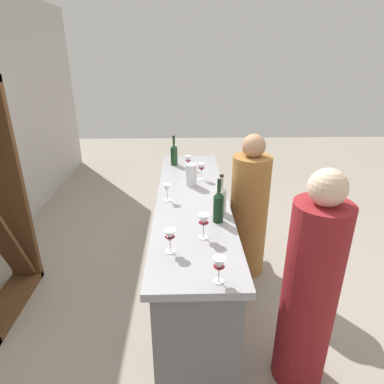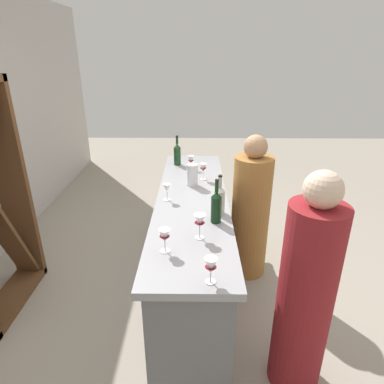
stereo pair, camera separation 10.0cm
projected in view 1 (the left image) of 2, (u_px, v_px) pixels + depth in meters
name	position (u px, v px, depth m)	size (l,w,h in m)	color
ground_plane	(192.00, 290.00, 3.18)	(12.00, 12.00, 0.00)	#9E9384
bar_counter	(192.00, 246.00, 2.98)	(2.41, 0.59, 0.97)	slate
wine_bottle_leftmost_dark_green	(218.00, 206.00, 2.36)	(0.08, 0.08, 0.33)	black
wine_bottle_second_left_clear_pale	(221.00, 199.00, 2.49)	(0.08, 0.08, 0.31)	#B7C6B2
wine_bottle_center_olive_green	(174.00, 154.00, 3.55)	(0.07, 0.07, 0.32)	#193D1E
wine_glass_near_left	(219.00, 266.00, 1.74)	(0.07, 0.07, 0.15)	white
wine_glass_near_center	(201.00, 168.00, 3.15)	(0.07, 0.07, 0.16)	white
wine_glass_near_right	(204.00, 222.00, 2.15)	(0.08, 0.08, 0.17)	white
wine_glass_far_left	(188.00, 160.00, 3.43)	(0.07, 0.07, 0.14)	white
wine_glass_far_center	(170.00, 237.00, 2.00)	(0.07, 0.07, 0.15)	white
wine_glass_far_right	(167.00, 189.00, 2.70)	(0.06, 0.06, 0.14)	white
water_pitcher	(191.00, 175.00, 3.01)	(0.10, 0.10, 0.20)	silver
person_left_guest	(249.00, 213.00, 3.23)	(0.43, 0.43, 1.43)	#9E6B33
person_center_guest	(309.00, 293.00, 2.08)	(0.37, 0.37, 1.54)	maroon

